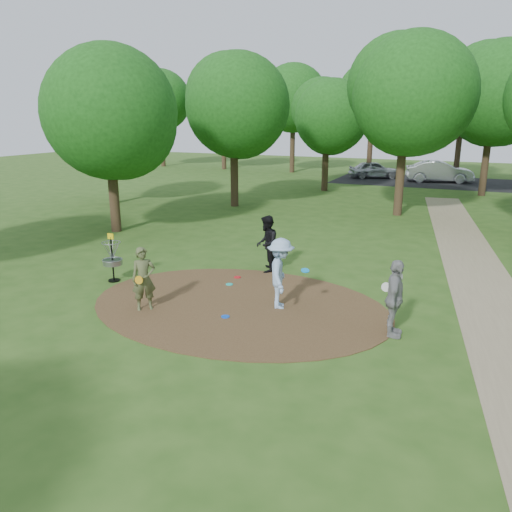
% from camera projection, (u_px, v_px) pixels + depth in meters
% --- Properties ---
extents(ground, '(100.00, 100.00, 0.00)m').
position_uv_depth(ground, '(238.00, 305.00, 13.71)').
color(ground, '#2D5119').
rests_on(ground, ground).
extents(dirt_clearing, '(8.40, 8.40, 0.02)m').
position_uv_depth(dirt_clearing, '(238.00, 305.00, 13.70)').
color(dirt_clearing, '#47301C').
rests_on(dirt_clearing, ground).
extents(footpath, '(7.55, 39.89, 0.01)m').
position_uv_depth(footpath, '(497.00, 316.00, 12.94)').
color(footpath, '#8C7A5B').
rests_on(footpath, ground).
extents(parking_lot, '(14.00, 8.00, 0.01)m').
position_uv_depth(parking_lot, '(426.00, 182.00, 39.34)').
color(parking_lot, black).
rests_on(parking_lot, ground).
extents(player_observer_with_disc, '(0.74, 0.73, 1.73)m').
position_uv_depth(player_observer_with_disc, '(144.00, 279.00, 13.18)').
color(player_observer_with_disc, '#4D5631').
rests_on(player_observer_with_disc, ground).
extents(player_throwing_with_disc, '(1.36, 1.41, 1.93)m').
position_uv_depth(player_throwing_with_disc, '(281.00, 274.00, 13.30)').
color(player_throwing_with_disc, '#9ABCE6').
rests_on(player_throwing_with_disc, ground).
extents(player_walking_with_disc, '(0.93, 1.07, 1.89)m').
position_uv_depth(player_walking_with_disc, '(267.00, 244.00, 16.45)').
color(player_walking_with_disc, black).
rests_on(player_walking_with_disc, ground).
extents(player_waiting_with_disc, '(0.59, 1.12, 1.86)m').
position_uv_depth(player_waiting_with_disc, '(395.00, 299.00, 11.57)').
color(player_waiting_with_disc, gray).
rests_on(player_waiting_with_disc, ground).
extents(disc_ground_cyan, '(0.22, 0.22, 0.02)m').
position_uv_depth(disc_ground_cyan, '(229.00, 284.00, 15.32)').
color(disc_ground_cyan, '#18C0AF').
rests_on(disc_ground_cyan, dirt_clearing).
extents(disc_ground_blue, '(0.22, 0.22, 0.02)m').
position_uv_depth(disc_ground_blue, '(225.00, 317.00, 12.86)').
color(disc_ground_blue, blue).
rests_on(disc_ground_blue, dirt_clearing).
extents(disc_ground_red, '(0.22, 0.22, 0.02)m').
position_uv_depth(disc_ground_red, '(237.00, 277.00, 16.00)').
color(disc_ground_red, red).
rests_on(disc_ground_red, dirt_clearing).
extents(car_left, '(4.41, 3.14, 1.39)m').
position_uv_depth(car_left, '(374.00, 170.00, 41.29)').
color(car_left, '#ACB0B4').
rests_on(car_left, ground).
extents(car_right, '(5.23, 2.69, 1.64)m').
position_uv_depth(car_right, '(439.00, 172.00, 38.74)').
color(car_right, '#ABAFB3').
rests_on(car_right, ground).
extents(disc_golf_basket, '(0.63, 0.63, 1.54)m').
position_uv_depth(disc_golf_basket, '(112.00, 254.00, 15.48)').
color(disc_golf_basket, black).
rests_on(disc_golf_basket, ground).
extents(tree_ring, '(37.39, 45.42, 9.32)m').
position_uv_depth(tree_ring, '(409.00, 109.00, 19.87)').
color(tree_ring, '#332316').
rests_on(tree_ring, ground).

